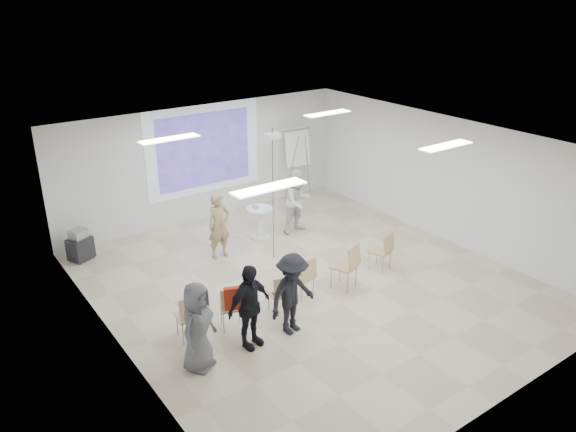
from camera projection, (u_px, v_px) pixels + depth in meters
floor at (310, 285)px, 11.72m from camera, size 8.00×9.00×0.10m
ceiling at (313, 141)px, 10.54m from camera, size 8.00×9.00×0.10m
wall_back at (204, 162)px, 14.54m from camera, size 8.00×0.10×3.00m
wall_left at (111, 274)px, 8.95m from camera, size 0.10×9.00×3.00m
wall_right at (446, 179)px, 13.31m from camera, size 0.10×9.00×3.00m
projection_halo at (204, 150)px, 14.36m from camera, size 3.20×0.01×2.30m
projection_image at (204, 150)px, 14.35m from camera, size 2.60×0.01×1.90m
pedestal_table at (260, 221)px, 13.64m from camera, size 0.85×0.85×0.80m
player_left at (219, 222)px, 12.53m from camera, size 0.63×0.43×1.73m
player_right at (298, 198)px, 13.82m from camera, size 0.89×0.73×1.78m
controller_left at (220, 205)px, 12.71m from camera, size 0.04×0.12×0.04m
controller_right at (286, 185)px, 13.79m from camera, size 0.05×0.13×0.04m
chair_far_left at (190, 314)px, 9.64m from camera, size 0.49×0.51×0.91m
chair_left_mid at (232, 305)px, 9.94m from camera, size 0.55×0.56×0.88m
chair_left_inner at (281, 292)px, 10.44m from camera, size 0.45×0.47×0.82m
chair_center at (304, 275)px, 10.98m from camera, size 0.43×0.46×0.86m
chair_right_inner at (348, 263)px, 11.28m from camera, size 0.61×0.63×0.99m
chair_right_far at (384, 249)px, 12.04m from camera, size 0.51×0.54×0.87m
red_jacket at (237, 298)px, 9.77m from camera, size 0.45×0.26×0.42m
laptop at (279, 292)px, 10.53m from camera, size 0.33×0.27×0.02m
audience_left at (249, 301)px, 9.36m from camera, size 1.13×0.80×1.77m
audience_mid at (292, 289)px, 9.76m from camera, size 1.21×0.80×1.74m
audience_outer at (197, 322)px, 8.84m from camera, size 1.00×0.89×1.71m
flipchart_easel at (297, 148)px, 15.69m from camera, size 0.89×0.68×2.07m
av_cart at (80, 246)px, 12.59m from camera, size 0.61×0.56×0.74m
ceiling_projector at (273, 142)px, 11.85m from camera, size 0.30×0.25×3.00m
fluor_panel_nw at (170, 139)px, 10.99m from camera, size 1.20×0.30×0.02m
fluor_panel_ne at (327, 113)px, 13.14m from camera, size 1.20×0.30×0.02m
fluor_panel_sw at (269, 188)px, 8.36m from camera, size 1.20×0.30×0.02m
fluor_panel_se at (446, 146)px, 10.52m from camera, size 1.20×0.30×0.02m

